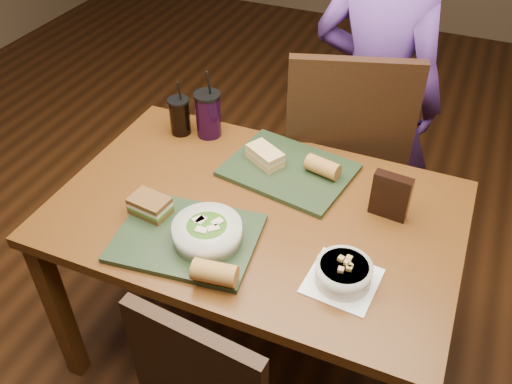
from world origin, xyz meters
TOP-DOWN VIEW (x-y plane):
  - ground at (0.00, 0.00)m, footprint 6.00×6.00m
  - dining_table at (0.00, 0.00)m, footprint 1.30×0.85m
  - chair_far at (0.17, 0.60)m, footprint 0.59×0.60m
  - diner at (0.19, 0.80)m, footprint 0.62×0.46m
  - tray_near at (-0.14, -0.21)m, footprint 0.45×0.37m
  - tray_far at (0.03, 0.22)m, footprint 0.47×0.39m
  - salad_bowl at (-0.07, -0.20)m, footprint 0.21×0.21m
  - soup_bowl at (0.34, -0.19)m, footprint 0.21×0.21m
  - sandwich_near at (-0.29, -0.17)m, footprint 0.13×0.10m
  - sandwich_far at (-0.06, 0.22)m, footprint 0.15×0.13m
  - baguette_near at (0.02, -0.34)m, footprint 0.13×0.08m
  - baguette_far at (0.15, 0.24)m, footprint 0.13×0.08m
  - cup_cola at (-0.44, 0.30)m, footprint 0.08×0.08m
  - cup_berry at (-0.33, 0.33)m, footprint 0.10×0.10m
  - chip_bag at (0.40, 0.14)m, footprint 0.12×0.05m

SIDE VIEW (x-z plane):
  - ground at x=0.00m, z-range 0.00..0.00m
  - chair_far at x=0.17m, z-range 0.06..1.15m
  - dining_table at x=0.00m, z-range 0.28..1.03m
  - tray_near at x=-0.14m, z-range 0.75..0.77m
  - tray_far at x=0.03m, z-range 0.75..0.77m
  - diner at x=0.19m, z-range 0.00..1.56m
  - soup_bowl at x=0.34m, z-range 0.75..0.82m
  - sandwich_far at x=-0.06m, z-range 0.77..0.82m
  - sandwich_near at x=-0.29m, z-range 0.77..0.83m
  - baguette_far at x=0.15m, z-range 0.77..0.83m
  - baguette_near at x=0.02m, z-range 0.77..0.83m
  - salad_bowl at x=-0.07m, z-range 0.77..0.84m
  - cup_cola at x=-0.44m, z-range 0.71..0.94m
  - chip_bag at x=0.40m, z-range 0.75..0.91m
  - cup_berry at x=-0.33m, z-range 0.70..0.98m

